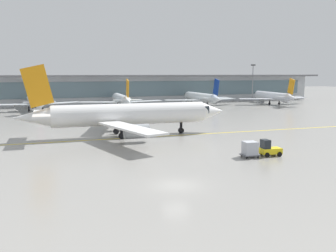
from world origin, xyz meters
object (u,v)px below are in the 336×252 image
at_px(baggage_tug, 269,149).
at_px(apron_light_mast_1, 253,81).
at_px(taxiing_regional_jet, 128,115).
at_px(gate_airplane_3, 121,99).
at_px(gate_airplane_4, 201,97).
at_px(gate_airplane_2, 35,101).
at_px(gate_airplane_5, 273,96).
at_px(cargo_dolly_lead, 250,149).

distance_m(baggage_tug, apron_light_mast_1, 94.81).
bearing_deg(taxiing_regional_jet, gate_airplane_3, 79.97).
bearing_deg(gate_airplane_4, taxiing_regional_jet, 143.16).
bearing_deg(gate_airplane_2, baggage_tug, -164.68).
bearing_deg(baggage_tug, gate_airplane_5, 59.66).
distance_m(gate_airplane_2, baggage_tug, 74.73).
bearing_deg(gate_airplane_5, apron_light_mast_1, -2.83).
bearing_deg(taxiing_regional_jet, gate_airplane_5, 38.32).
bearing_deg(baggage_tug, gate_airplane_3, 97.88).
xyz_separation_m(gate_airplane_2, gate_airplane_3, (23.92, -0.80, 0.00)).
distance_m(gate_airplane_3, taxiing_regional_jet, 49.38).
distance_m(gate_airplane_4, gate_airplane_5, 24.75).
relative_size(gate_airplane_4, taxiing_regional_jet, 0.75).
height_order(gate_airplane_3, taxiing_regional_jet, taxiing_regional_jet).
distance_m(gate_airplane_2, taxiing_regional_jet, 51.11).
bearing_deg(cargo_dolly_lead, gate_airplane_2, 114.69).
xyz_separation_m(gate_airplane_2, gate_airplane_5, (73.94, -4.43, 0.00)).
bearing_deg(gate_airplane_3, apron_light_mast_1, -73.64).
bearing_deg(gate_airplane_4, cargo_dolly_lead, 159.32).
relative_size(gate_airplane_4, gate_airplane_5, 1.00).
xyz_separation_m(gate_airplane_4, apron_light_mast_1, (26.61, 11.99, 4.75)).
height_order(gate_airplane_2, apron_light_mast_1, apron_light_mast_1).
distance_m(gate_airplane_5, taxiing_regional_jet, 74.83).
xyz_separation_m(gate_airplane_3, apron_light_mast_1, (52.12, 11.85, 4.75)).
bearing_deg(taxiing_regional_jet, cargo_dolly_lead, -61.56).
distance_m(taxiing_regional_jet, cargo_dolly_lead, 22.90).
bearing_deg(taxiing_regional_jet, apron_light_mast_1, 45.73).
xyz_separation_m(taxiing_regional_jet, baggage_tug, (12.87, -20.57, -2.59)).
height_order(taxiing_regional_jet, cargo_dolly_lead, taxiing_regional_jet).
bearing_deg(gate_airplane_4, gate_airplane_5, -98.58).
height_order(gate_airplane_4, apron_light_mast_1, apron_light_mast_1).
relative_size(gate_airplane_4, baggage_tug, 9.63).
bearing_deg(apron_light_mast_1, gate_airplane_4, -155.74).
relative_size(gate_airplane_5, apron_light_mast_1, 1.97).
distance_m(taxiing_regional_jet, baggage_tug, 24.40).
distance_m(gate_airplane_4, taxiing_regional_jet, 59.87).
bearing_deg(gate_airplane_5, gate_airplane_2, 91.50).
height_order(gate_airplane_2, gate_airplane_5, same).
xyz_separation_m(gate_airplane_2, cargo_dolly_lead, (24.23, -69.48, -1.56)).
height_order(gate_airplane_5, cargo_dolly_lead, gate_airplane_5).
distance_m(gate_airplane_4, apron_light_mast_1, 29.57).
distance_m(gate_airplane_5, cargo_dolly_lead, 81.88).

